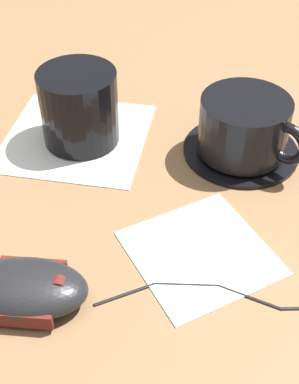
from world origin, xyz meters
name	(u,v)px	position (x,y,z in m)	size (l,w,h in m)	color
ground_plane	(140,196)	(0.00, 0.00, 0.00)	(3.00, 3.00, 0.00)	olive
saucer	(241,149)	(-0.10, 0.08, 0.00)	(0.12, 0.12, 0.01)	black
coffee_cup	(245,126)	(-0.09, 0.08, 0.04)	(0.09, 0.12, 0.06)	black
computer_mouse	(25,288)	(0.15, -0.04, 0.02)	(0.08, 0.11, 0.03)	black
napkin_under_glass	(76,137)	(-0.07, -0.10, 0.00)	(0.15, 0.15, 0.00)	silver
drinking_glass	(79,107)	(-0.07, -0.09, 0.04)	(0.08, 0.08, 0.08)	black
napkin_spare	(200,252)	(0.05, 0.08, 0.00)	(0.11, 0.11, 0.00)	white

